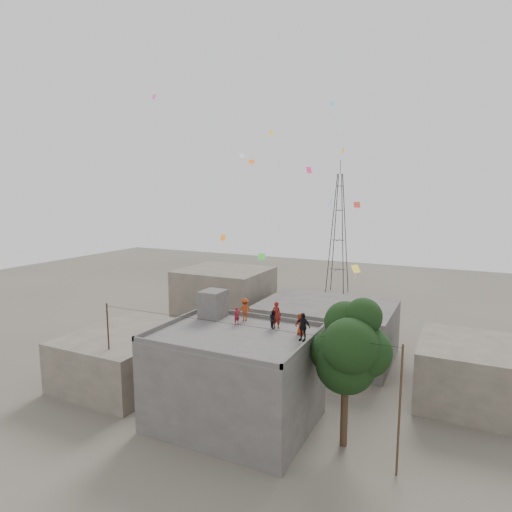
{
  "coord_description": "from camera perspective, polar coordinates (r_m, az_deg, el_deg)",
  "views": [
    {
      "loc": [
        12.91,
        -23.36,
        15.12
      ],
      "look_at": [
        1.17,
        0.79,
        11.17
      ],
      "focal_mm": 30.0,
      "sensor_mm": 36.0,
      "label": 1
    }
  ],
  "objects": [
    {
      "name": "person_red_adult",
      "position": [
        29.07,
        2.76,
        -7.84
      ],
      "size": [
        0.72,
        0.52,
        1.83
      ],
      "primitive_type": "imported",
      "rotation": [
        0.0,
        0.0,
        3.01
      ],
      "color": "maroon",
      "rests_on": "main_building"
    },
    {
      "name": "kites",
      "position": [
        33.68,
        4.16,
        9.56
      ],
      "size": [
        17.79,
        16.14,
        12.89
      ],
      "color": "orange",
      "rests_on": "ground"
    },
    {
      "name": "neighbor_east",
      "position": [
        35.8,
        26.58,
        -13.72
      ],
      "size": [
        7.0,
        8.0,
        4.4
      ],
      "primitive_type": "cube",
      "color": "#585246",
      "rests_on": "ground"
    },
    {
      "name": "main_building",
      "position": [
        29.3,
        -2.86,
        -15.98
      ],
      "size": [
        10.0,
        8.0,
        6.1
      ],
      "color": "#4B4946",
      "rests_on": "ground"
    },
    {
      "name": "person_dark_child",
      "position": [
        29.16,
        2.31,
        -8.4
      ],
      "size": [
        0.75,
        0.75,
        1.23
      ],
      "primitive_type": "imported",
      "rotation": [
        0.0,
        0.0,
        2.35
      ],
      "color": "black",
      "rests_on": "main_building"
    },
    {
      "name": "stair_head_box",
      "position": [
        31.59,
        -5.75,
        -6.39
      ],
      "size": [
        1.6,
        1.8,
        2.0
      ],
      "primitive_type": "cube",
      "color": "#4B4946",
      "rests_on": "main_building"
    },
    {
      "name": "neighbor_northwest",
      "position": [
        47.0,
        -4.18,
        -5.97
      ],
      "size": [
        9.0,
        8.0,
        7.0
      ],
      "primitive_type": "cube",
      "color": "#585246",
      "rests_on": "ground"
    },
    {
      "name": "ground",
      "position": [
        30.68,
        -2.81,
        -21.18
      ],
      "size": [
        140.0,
        140.0,
        0.0
      ],
      "primitive_type": "plane",
      "color": "#4D483F",
      "rests_on": "ground"
    },
    {
      "name": "neighbor_west",
      "position": [
        37.24,
        -16.67,
        -12.63
      ],
      "size": [
        8.0,
        10.0,
        4.0
      ],
      "primitive_type": "cube",
      "color": "#585246",
      "rests_on": "ground"
    },
    {
      "name": "utility_line",
      "position": [
        27.76,
        -3.22,
        -15.66
      ],
      "size": [
        20.12,
        0.62,
        7.4
      ],
      "color": "black",
      "rests_on": "ground"
    },
    {
      "name": "person_orange_adult",
      "position": [
        30.71,
        -1.51,
        -7.12
      ],
      "size": [
        1.21,
        1.13,
        1.64
      ],
      "primitive_type": "imported",
      "rotation": [
        0.0,
        0.0,
        -2.48
      ],
      "color": "#9A3311",
      "rests_on": "main_building"
    },
    {
      "name": "person_red_child",
      "position": [
        29.92,
        -2.56,
        -7.97
      ],
      "size": [
        0.47,
        0.53,
        1.22
      ],
      "primitive_type": "imported",
      "rotation": [
        0.0,
        0.0,
        1.07
      ],
      "color": "maroon",
      "rests_on": "main_building"
    },
    {
      "name": "person_dark_adult",
      "position": [
        26.83,
        6.24,
        -9.35
      ],
      "size": [
        1.09,
        0.59,
        1.76
      ],
      "primitive_type": "imported",
      "rotation": [
        0.0,
        0.0,
        -0.16
      ],
      "color": "black",
      "rests_on": "main_building"
    },
    {
      "name": "neighbor_north",
      "position": [
        40.92,
        9.29,
        -9.72
      ],
      "size": [
        12.0,
        9.0,
        5.0
      ],
      "primitive_type": "cube",
      "color": "#4B4946",
      "rests_on": "ground"
    },
    {
      "name": "person_orange_child",
      "position": [
        27.91,
        5.97,
        -9.01
      ],
      "size": [
        0.83,
        0.74,
        1.42
      ],
      "primitive_type": "imported",
      "rotation": [
        0.0,
        0.0,
        -0.52
      ],
      "color": "#9C2D11",
      "rests_on": "main_building"
    },
    {
      "name": "tree",
      "position": [
        26.19,
        12.36,
        -11.98
      ],
      "size": [
        4.9,
        4.6,
        9.1
      ],
      "color": "black",
      "rests_on": "ground"
    },
    {
      "name": "parapet",
      "position": [
        28.13,
        -2.9,
        -10.03
      ],
      "size": [
        10.0,
        8.0,
        0.3
      ],
      "color": "#4B4946",
      "rests_on": "main_building"
    },
    {
      "name": "transmission_tower",
      "position": [
        65.86,
        10.94,
        2.94
      ],
      "size": [
        2.97,
        2.97,
        20.01
      ],
      "color": "black",
      "rests_on": "ground"
    }
  ]
}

